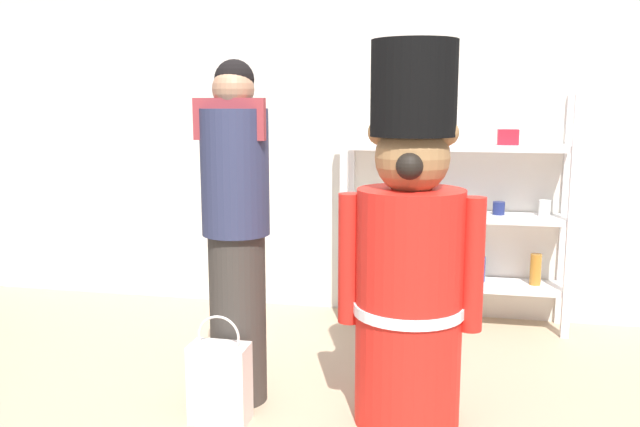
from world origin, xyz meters
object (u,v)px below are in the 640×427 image
(shopping_bag, at_px, (220,382))
(teddy_bear_guard, at_px, (410,259))
(merchandise_shelf, at_px, (453,213))
(person_shopper, at_px, (236,229))

(shopping_bag, bearing_deg, teddy_bear_guard, 12.07)
(merchandise_shelf, distance_m, shopping_bag, 2.10)
(merchandise_shelf, relative_size, teddy_bear_guard, 0.87)
(teddy_bear_guard, xyz_separation_m, person_shopper, (-0.87, 0.07, 0.09))
(teddy_bear_guard, height_order, shopping_bag, teddy_bear_guard)
(teddy_bear_guard, distance_m, person_shopper, 0.88)
(teddy_bear_guard, bearing_deg, merchandise_shelf, 83.14)
(merchandise_shelf, height_order, teddy_bear_guard, teddy_bear_guard)
(merchandise_shelf, bearing_deg, shopping_bag, -121.85)
(teddy_bear_guard, distance_m, shopping_bag, 1.08)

